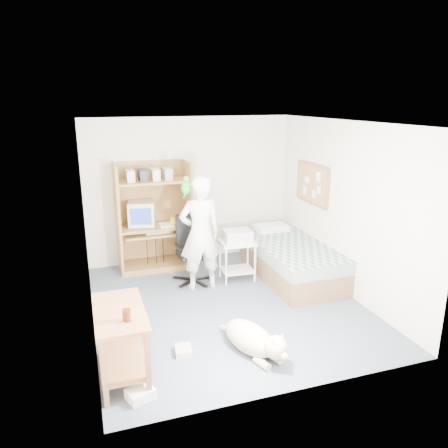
% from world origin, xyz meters
% --- Properties ---
extents(floor, '(4.00, 4.00, 0.00)m').
position_xyz_m(floor, '(0.00, 0.00, 0.00)').
color(floor, '#404857').
rests_on(floor, ground).
extents(wall_back, '(3.60, 0.02, 2.50)m').
position_xyz_m(wall_back, '(0.00, 2.00, 1.25)').
color(wall_back, white).
rests_on(wall_back, floor).
extents(wall_right, '(0.02, 4.00, 2.50)m').
position_xyz_m(wall_right, '(1.80, 0.00, 1.25)').
color(wall_right, white).
rests_on(wall_right, floor).
extents(wall_left, '(0.02, 4.00, 2.50)m').
position_xyz_m(wall_left, '(-1.80, 0.00, 1.25)').
color(wall_left, white).
rests_on(wall_left, floor).
extents(ceiling, '(3.60, 4.00, 0.02)m').
position_xyz_m(ceiling, '(0.00, 0.00, 2.50)').
color(ceiling, white).
rests_on(ceiling, wall_back).
extents(computer_hutch, '(1.20, 0.63, 1.80)m').
position_xyz_m(computer_hutch, '(-0.70, 1.74, 0.82)').
color(computer_hutch, olive).
rests_on(computer_hutch, floor).
extents(bed, '(1.02, 2.02, 0.66)m').
position_xyz_m(bed, '(1.30, 0.62, 0.29)').
color(bed, brown).
rests_on(bed, floor).
extents(side_desk, '(0.50, 1.00, 0.75)m').
position_xyz_m(side_desk, '(-1.55, -1.20, 0.49)').
color(side_desk, brown).
rests_on(side_desk, floor).
extents(corkboard, '(0.04, 0.94, 0.66)m').
position_xyz_m(corkboard, '(1.77, 0.90, 1.45)').
color(corkboard, olive).
rests_on(corkboard, wall_right).
extents(office_chair, '(0.59, 0.59, 1.04)m').
position_xyz_m(office_chair, '(-0.24, 0.97, 0.37)').
color(office_chair, black).
rests_on(office_chair, floor).
extents(person, '(0.65, 0.44, 1.73)m').
position_xyz_m(person, '(-0.19, 0.66, 0.87)').
color(person, silver).
rests_on(person, floor).
extents(parrot, '(0.13, 0.22, 0.35)m').
position_xyz_m(parrot, '(-0.39, 0.68, 1.59)').
color(parrot, '#169917').
rests_on(parrot, person).
extents(dog, '(0.59, 1.08, 0.42)m').
position_xyz_m(dog, '(-0.11, -1.26, 0.18)').
color(dog, tan).
rests_on(dog, floor).
extents(printer_cart, '(0.55, 0.45, 0.64)m').
position_xyz_m(printer_cart, '(0.44, 0.79, 0.42)').
color(printer_cart, silver).
rests_on(printer_cart, floor).
extents(printer, '(0.44, 0.34, 0.18)m').
position_xyz_m(printer, '(0.44, 0.79, 0.73)').
color(printer, '#B9B9B4').
rests_on(printer, printer_cart).
extents(crt_monitor, '(0.48, 0.50, 0.40)m').
position_xyz_m(crt_monitor, '(-0.90, 1.75, 0.97)').
color(crt_monitor, beige).
rests_on(crt_monitor, computer_hutch).
extents(keyboard, '(0.46, 0.18, 0.03)m').
position_xyz_m(keyboard, '(-0.65, 1.58, 0.67)').
color(keyboard, beige).
rests_on(keyboard, computer_hutch).
extents(pencil_cup, '(0.08, 0.08, 0.12)m').
position_xyz_m(pencil_cup, '(-0.40, 1.65, 0.82)').
color(pencil_cup, gold).
rests_on(pencil_cup, computer_hutch).
extents(drink_glass, '(0.08, 0.08, 0.12)m').
position_xyz_m(drink_glass, '(-1.50, -1.45, 0.81)').
color(drink_glass, '#3C1809').
rests_on(drink_glass, side_desk).
extents(floor_box_a, '(0.30, 0.27, 0.10)m').
position_xyz_m(floor_box_a, '(-1.44, -1.63, 0.05)').
color(floor_box_a, white).
rests_on(floor_box_a, floor).
extents(floor_box_b, '(0.21, 0.24, 0.08)m').
position_xyz_m(floor_box_b, '(-0.87, -1.01, 0.04)').
color(floor_box_b, '#B2B2AD').
rests_on(floor_box_b, floor).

